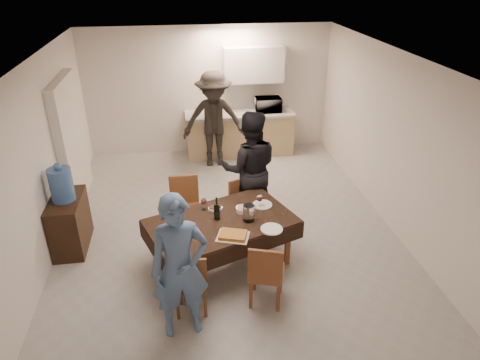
% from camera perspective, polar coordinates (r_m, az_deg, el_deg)
% --- Properties ---
extents(floor, '(5.00, 6.00, 0.02)m').
position_cam_1_polar(floor, '(6.80, -1.71, -5.83)').
color(floor, '#9FA09B').
rests_on(floor, ground).
extents(ceiling, '(5.00, 6.00, 0.02)m').
position_cam_1_polar(ceiling, '(5.79, -2.08, 16.17)').
color(ceiling, white).
rests_on(ceiling, wall_back).
extents(wall_back, '(5.00, 0.02, 2.60)m').
position_cam_1_polar(wall_back, '(9.00, -4.21, 11.75)').
color(wall_back, silver).
rests_on(wall_back, floor).
extents(wall_front, '(5.00, 0.02, 2.60)m').
position_cam_1_polar(wall_front, '(3.66, 3.94, -14.45)').
color(wall_front, silver).
rests_on(wall_front, floor).
extents(wall_left, '(0.02, 6.00, 2.60)m').
position_cam_1_polar(wall_left, '(6.42, -24.63, 2.58)').
color(wall_left, silver).
rests_on(wall_left, floor).
extents(wall_right, '(0.02, 6.00, 2.60)m').
position_cam_1_polar(wall_right, '(6.91, 19.28, 5.26)').
color(wall_right, silver).
rests_on(wall_right, floor).
extents(stub_partition, '(0.15, 1.40, 2.10)m').
position_cam_1_polar(stub_partition, '(7.57, -21.58, 4.72)').
color(stub_partition, silver).
rests_on(stub_partition, floor).
extents(kitchen_base_cabinet, '(2.20, 0.60, 0.86)m').
position_cam_1_polar(kitchen_base_cabinet, '(9.04, -0.04, 6.08)').
color(kitchen_base_cabinet, tan).
rests_on(kitchen_base_cabinet, floor).
extents(kitchen_worktop, '(2.24, 0.64, 0.05)m').
position_cam_1_polar(kitchen_worktop, '(8.89, -0.04, 8.81)').
color(kitchen_worktop, '#ADACA7').
rests_on(kitchen_worktop, kitchen_base_cabinet).
extents(upper_cabinet, '(1.20, 0.34, 0.70)m').
position_cam_1_polar(upper_cabinet, '(8.81, 1.82, 15.14)').
color(upper_cabinet, silver).
rests_on(upper_cabinet, wall_back).
extents(dining_table, '(2.11, 1.66, 0.72)m').
position_cam_1_polar(dining_table, '(5.58, -2.50, -5.71)').
color(dining_table, black).
rests_on(dining_table, floor).
extents(chair_near_left, '(0.40, 0.40, 0.46)m').
position_cam_1_polar(chair_near_left, '(4.99, -6.66, -12.87)').
color(chair_near_left, brown).
rests_on(chair_near_left, floor).
extents(chair_near_right, '(0.50, 0.51, 0.48)m').
position_cam_1_polar(chair_near_right, '(5.06, 3.78, -11.83)').
color(chair_near_right, brown).
rests_on(chair_near_right, floor).
extents(chair_far_left, '(0.43, 0.43, 0.51)m').
position_cam_1_polar(chair_far_left, '(6.18, -7.32, -3.57)').
color(chair_far_left, brown).
rests_on(chair_far_left, floor).
extents(chair_far_right, '(0.51, 0.53, 0.45)m').
position_cam_1_polar(chair_far_right, '(6.28, 0.95, -3.38)').
color(chair_far_right, brown).
rests_on(chair_far_right, floor).
extents(console, '(0.42, 0.84, 0.78)m').
position_cam_1_polar(console, '(6.56, -21.74, -5.38)').
color(console, '#311F10').
rests_on(console, floor).
extents(water_jug, '(0.31, 0.31, 0.47)m').
position_cam_1_polar(water_jug, '(6.27, -22.72, -0.57)').
color(water_jug, '#4674B9').
rests_on(water_jug, console).
extents(wine_bottle, '(0.08, 0.08, 0.32)m').
position_cam_1_polar(wine_bottle, '(5.51, -3.12, -3.79)').
color(wine_bottle, black).
rests_on(wine_bottle, dining_table).
extents(water_pitcher, '(0.15, 0.15, 0.22)m').
position_cam_1_polar(water_pitcher, '(5.50, 1.17, -4.43)').
color(water_pitcher, white).
rests_on(water_pitcher, dining_table).
extents(savoury_tart, '(0.45, 0.39, 0.05)m').
position_cam_1_polar(savoury_tart, '(5.24, -0.96, -7.35)').
color(savoury_tart, gold).
rests_on(savoury_tart, dining_table).
extents(salad_bowl, '(0.17, 0.17, 0.07)m').
position_cam_1_polar(salad_bowl, '(5.72, 0.28, -3.94)').
color(salad_bowl, white).
rests_on(salad_bowl, dining_table).
extents(mushroom_dish, '(0.18, 0.18, 0.03)m').
position_cam_1_polar(mushroom_dish, '(5.78, -3.31, -3.83)').
color(mushroom_dish, white).
rests_on(mushroom_dish, dining_table).
extents(wine_glass_a, '(0.08, 0.08, 0.18)m').
position_cam_1_polar(wine_glass_a, '(5.28, -8.20, -6.49)').
color(wine_glass_a, white).
rests_on(wine_glass_a, dining_table).
extents(wine_glass_b, '(0.09, 0.09, 0.20)m').
position_cam_1_polar(wine_glass_b, '(5.79, 2.63, -2.82)').
color(wine_glass_b, white).
rests_on(wine_glass_b, dining_table).
extents(wine_glass_c, '(0.08, 0.08, 0.18)m').
position_cam_1_polar(wine_glass_c, '(5.75, -4.84, -3.21)').
color(wine_glass_c, white).
rests_on(wine_glass_c, dining_table).
extents(plate_near_left, '(0.29, 0.29, 0.02)m').
position_cam_1_polar(plate_near_left, '(5.29, -8.68, -7.56)').
color(plate_near_left, white).
rests_on(plate_near_left, dining_table).
extents(plate_near_right, '(0.28, 0.28, 0.02)m').
position_cam_1_polar(plate_near_right, '(5.39, 4.24, -6.54)').
color(plate_near_right, white).
rests_on(plate_near_right, dining_table).
extents(plate_far_left, '(0.25, 0.25, 0.01)m').
position_cam_1_polar(plate_far_left, '(5.79, -8.76, -4.18)').
color(plate_far_left, white).
rests_on(plate_far_left, dining_table).
extents(plate_far_right, '(0.27, 0.27, 0.02)m').
position_cam_1_polar(plate_far_right, '(5.88, 2.99, -3.31)').
color(plate_far_right, white).
rests_on(plate_far_right, dining_table).
extents(microwave, '(0.52, 0.35, 0.29)m').
position_cam_1_polar(microwave, '(8.94, 3.77, 10.00)').
color(microwave, silver).
rests_on(microwave, kitchen_worktop).
extents(person_near, '(0.67, 0.48, 1.71)m').
position_cam_1_polar(person_near, '(4.61, -8.02, -11.55)').
color(person_near, slate).
rests_on(person_near, floor).
extents(person_far, '(0.95, 0.78, 1.82)m').
position_cam_1_polar(person_far, '(6.44, 1.30, 1.45)').
color(person_far, black).
rests_on(person_far, floor).
extents(person_kitchen, '(1.22, 0.70, 1.89)m').
position_cam_1_polar(person_kitchen, '(8.38, -3.48, 8.02)').
color(person_kitchen, black).
rests_on(person_kitchen, floor).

